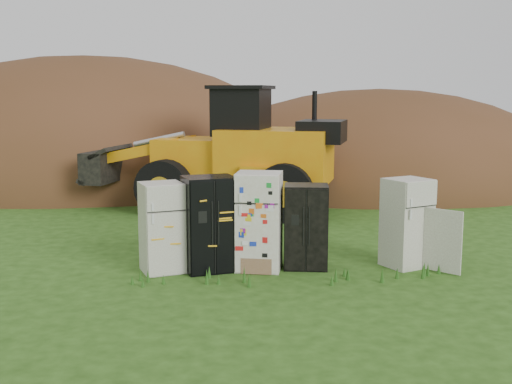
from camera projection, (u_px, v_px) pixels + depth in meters
ground at (284, 268)px, 12.47m from camera, size 120.00×120.00×0.00m
fridge_leftmost at (162, 227)px, 12.14m from camera, size 0.94×0.92×1.71m
fridge_black_side at (209, 224)px, 12.22m from camera, size 1.11×0.96×1.82m
fridge_sticker at (259, 221)px, 12.29m from camera, size 0.99×0.94×1.89m
fridge_dark_mid at (306, 226)px, 12.42m from camera, size 0.93×0.80×1.63m
fridge_open_door at (407, 223)px, 12.52m from camera, size 1.01×0.98×1.73m
wheel_loader at (211, 149)px, 18.41m from camera, size 7.97×5.24×3.58m
dirt_mound_right at (377, 184)px, 24.04m from camera, size 14.76×10.82×7.04m
dirt_mound_left at (89, 178)px, 25.48m from camera, size 18.08×13.56×9.61m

